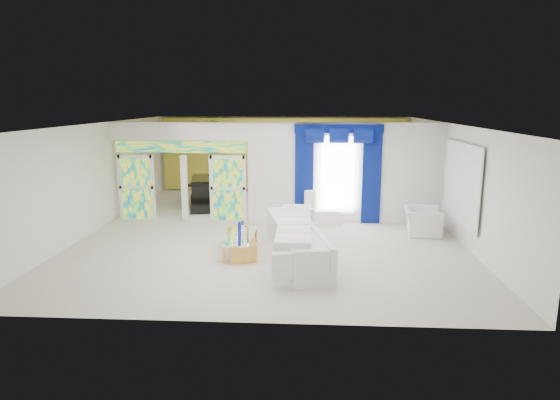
# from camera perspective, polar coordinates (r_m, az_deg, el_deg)

# --- Properties ---
(floor) EXTENTS (12.00, 12.00, 0.00)m
(floor) POSITION_cam_1_polar(r_m,az_deg,el_deg) (13.89, -0.95, -3.44)
(floor) COLOR #B7AF9E
(floor) RESTS_ON ground
(dividing_wall) EXTENTS (5.70, 0.18, 3.00)m
(dividing_wall) POSITION_cam_1_polar(r_m,az_deg,el_deg) (14.57, 7.81, 3.19)
(dividing_wall) COLOR white
(dividing_wall) RESTS_ON ground
(dividing_header) EXTENTS (4.30, 0.18, 0.55)m
(dividing_header) POSITION_cam_1_polar(r_m,az_deg,el_deg) (14.91, -11.78, 7.98)
(dividing_header) COLOR white
(dividing_header) RESTS_ON dividing_wall
(stained_panel_left) EXTENTS (0.95, 0.04, 2.00)m
(stained_panel_left) POSITION_cam_1_polar(r_m,az_deg,el_deg) (15.54, -16.60, 1.47)
(stained_panel_left) COLOR #994C3F
(stained_panel_left) RESTS_ON ground
(stained_panel_right) EXTENTS (0.95, 0.04, 2.00)m
(stained_panel_right) POSITION_cam_1_polar(r_m,az_deg,el_deg) (14.81, -6.17, 1.41)
(stained_panel_right) COLOR #994C3F
(stained_panel_right) RESTS_ON ground
(stained_transom) EXTENTS (4.00, 0.05, 0.35)m
(stained_transom) POSITION_cam_1_polar(r_m,az_deg,el_deg) (14.95, -11.71, 6.17)
(stained_transom) COLOR #994C3F
(stained_transom) RESTS_ON dividing_header
(window_pane) EXTENTS (1.00, 0.02, 2.30)m
(window_pane) POSITION_cam_1_polar(r_m,az_deg,el_deg) (14.46, 6.84, 2.96)
(window_pane) COLOR white
(window_pane) RESTS_ON dividing_wall
(blue_drape_left) EXTENTS (0.55, 0.10, 2.80)m
(blue_drape_left) POSITION_cam_1_polar(r_m,az_deg,el_deg) (14.42, 2.87, 2.79)
(blue_drape_left) COLOR #030C49
(blue_drape_left) RESTS_ON ground
(blue_drape_right) EXTENTS (0.55, 0.10, 2.80)m
(blue_drape_right) POSITION_cam_1_polar(r_m,az_deg,el_deg) (14.54, 10.78, 2.68)
(blue_drape_right) COLOR #030C49
(blue_drape_right) RESTS_ON ground
(blue_pelmet) EXTENTS (2.60, 0.12, 0.25)m
(blue_pelmet) POSITION_cam_1_polar(r_m,az_deg,el_deg) (14.29, 6.98, 8.37)
(blue_pelmet) COLOR #030C49
(blue_pelmet) RESTS_ON dividing_wall
(wall_mirror) EXTENTS (0.04, 2.70, 1.90)m
(wall_mirror) POSITION_cam_1_polar(r_m,az_deg,el_deg) (13.14, 20.70, 1.86)
(wall_mirror) COLOR white
(wall_mirror) RESTS_ON ground
(gold_curtains) EXTENTS (9.70, 0.12, 2.90)m
(gold_curtains) POSITION_cam_1_polar(r_m,az_deg,el_deg) (19.42, 0.35, 5.38)
(gold_curtains) COLOR gold
(gold_curtains) RESTS_ON ground
(white_sofa) EXTENTS (1.68, 4.12, 0.77)m
(white_sofa) POSITION_cam_1_polar(r_m,az_deg,el_deg) (11.35, 1.94, -4.90)
(white_sofa) COLOR silver
(white_sofa) RESTS_ON ground
(coffee_table) EXTENTS (0.96, 1.89, 0.40)m
(coffee_table) POSITION_cam_1_polar(r_m,az_deg,el_deg) (11.79, -4.63, -5.21)
(coffee_table) COLOR gold
(coffee_table) RESTS_ON ground
(console_table) EXTENTS (1.28, 0.43, 0.42)m
(console_table) POSITION_cam_1_polar(r_m,az_deg,el_deg) (14.43, 4.78, -2.04)
(console_table) COLOR white
(console_table) RESTS_ON ground
(table_lamp) EXTENTS (0.36, 0.36, 0.58)m
(table_lamp) POSITION_cam_1_polar(r_m,az_deg,el_deg) (14.31, 3.61, -0.07)
(table_lamp) COLOR white
(table_lamp) RESTS_ON console_table
(armchair) EXTENTS (1.09, 1.22, 0.72)m
(armchair) POSITION_cam_1_polar(r_m,az_deg,el_deg) (13.85, 16.47, -2.42)
(armchair) COLOR silver
(armchair) RESTS_ON ground
(grand_piano) EXTENTS (1.77, 2.11, 0.94)m
(grand_piano) POSITION_cam_1_polar(r_m,az_deg,el_deg) (17.46, -8.00, 1.15)
(grand_piano) COLOR black
(grand_piano) RESTS_ON ground
(piano_bench) EXTENTS (0.88, 0.48, 0.28)m
(piano_bench) POSITION_cam_1_polar(r_m,az_deg,el_deg) (15.99, -9.08, -1.06)
(piano_bench) COLOR black
(piano_bench) RESTS_ON ground
(tv_console) EXTENTS (0.55, 0.51, 0.74)m
(tv_console) POSITION_cam_1_polar(r_m,az_deg,el_deg) (16.95, -15.78, 0.17)
(tv_console) COLOR tan
(tv_console) RESTS_ON ground
(chandelier) EXTENTS (0.60, 0.60, 0.60)m
(chandelier) POSITION_cam_1_polar(r_m,az_deg,el_deg) (17.13, -7.89, 8.30)
(chandelier) COLOR gold
(chandelier) RESTS_ON ceiling
(decanters) EXTENTS (0.17, 1.04, 0.29)m
(decanters) POSITION_cam_1_polar(r_m,az_deg,el_deg) (11.88, -4.75, -3.62)
(decanters) COLOR white
(decanters) RESTS_ON coffee_table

